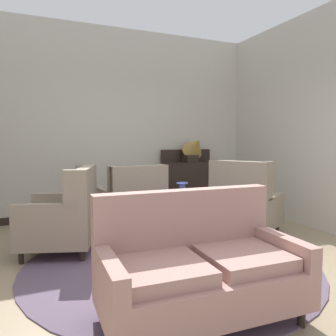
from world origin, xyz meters
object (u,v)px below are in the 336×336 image
coffee_table (178,221)px  armchair_near_window (65,217)px  armchair_far_left (244,204)px  porcelain_vase (182,200)px  settee (199,268)px  gramophone (195,147)px  sideboard (190,184)px  armchair_beside_settee (132,204)px

coffee_table → armchair_near_window: bearing=149.3°
armchair_far_left → porcelain_vase: bearing=80.1°
settee → gramophone: bearing=64.5°
porcelain_vase → armchair_near_window: (-1.24, 0.72, -0.24)m
settee → armchair_far_left: 2.41m
coffee_table → sideboard: bearing=59.8°
sideboard → gramophone: (0.05, -0.09, 0.70)m
armchair_beside_settee → gramophone: 1.92m
armchair_near_window → gramophone: 2.98m
porcelain_vase → coffee_table: bearing=169.0°
coffee_table → sideboard: (1.27, 2.19, 0.11)m
porcelain_vase → armchair_far_left: size_ratio=0.32×
sideboard → armchair_far_left: bearing=-90.2°
settee → gramophone: gramophone is taller
armchair_beside_settee → coffee_table: bearing=93.7°
armchair_beside_settee → armchair_near_window: bearing=22.4°
porcelain_vase → armchair_far_left: 1.32m
armchair_beside_settee → sideboard: (1.45, 0.97, 0.11)m
coffee_table → armchair_far_left: 1.34m
porcelain_vase → settee: (-0.47, -1.27, -0.28)m
armchair_far_left → armchair_beside_settee: (-1.44, 0.78, -0.03)m
sideboard → armchair_near_window: bearing=-149.0°
armchair_far_left → armchair_near_window: armchair_far_left is taller
sideboard → porcelain_vase: bearing=-119.1°
armchair_near_window → settee: bearing=39.6°
armchair_beside_settee → sideboard: 1.75m
coffee_table → porcelain_vase: 0.26m
armchair_near_window → armchair_beside_settee: size_ratio=1.04×
coffee_table → armchair_beside_settee: (-0.18, 1.22, -0.01)m
coffee_table → gramophone: 2.61m
armchair_far_left → armchair_near_window: 2.47m
porcelain_vase → armchair_near_window: size_ratio=0.35×
coffee_table → armchair_beside_settee: size_ratio=0.90×
armchair_beside_settee → sideboard: bearing=-150.7°
settee → armchair_beside_settee: armchair_beside_settee is taller
armchair_near_window → armchair_beside_settee: (1.02, 0.51, -0.02)m
porcelain_vase → sideboard: sideboard is taller
porcelain_vase → armchair_beside_settee: armchair_beside_settee is taller
armchair_far_left → armchair_beside_settee: size_ratio=1.11×
armchair_beside_settee → sideboard: sideboard is taller
coffee_table → gramophone: gramophone is taller
coffee_table → sideboard: size_ratio=0.77×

